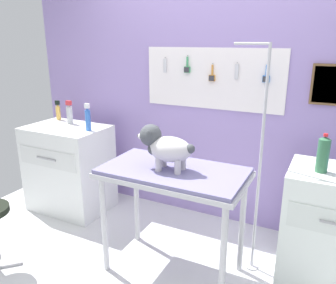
{
  "coord_description": "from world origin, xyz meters",
  "views": [
    {
      "loc": [
        1.06,
        -1.71,
        1.73
      ],
      "look_at": [
        0.02,
        0.35,
        1.02
      ],
      "focal_mm": 36.04,
      "sensor_mm": 36.0,
      "label": 1
    }
  ],
  "objects_px": {
    "grooming_table": "(173,181)",
    "cabinet_right": "(334,230)",
    "shampoo_bottle": "(70,114)",
    "grooming_arm": "(258,173)",
    "dog": "(164,146)",
    "counter_left": "(69,168)",
    "soda_bottle": "(323,154)"
  },
  "relations": [
    {
      "from": "grooming_table",
      "to": "cabinet_right",
      "type": "distance_m",
      "value": 1.19
    },
    {
      "from": "cabinet_right",
      "to": "shampoo_bottle",
      "type": "height_order",
      "value": "shampoo_bottle"
    },
    {
      "from": "grooming_table",
      "to": "shampoo_bottle",
      "type": "bearing_deg",
      "value": 158.86
    },
    {
      "from": "grooming_arm",
      "to": "shampoo_bottle",
      "type": "distance_m",
      "value": 2.03
    },
    {
      "from": "dog",
      "to": "cabinet_right",
      "type": "bearing_deg",
      "value": 19.64
    },
    {
      "from": "counter_left",
      "to": "soda_bottle",
      "type": "height_order",
      "value": "soda_bottle"
    },
    {
      "from": "counter_left",
      "to": "soda_bottle",
      "type": "bearing_deg",
      "value": -2.71
    },
    {
      "from": "counter_left",
      "to": "shampoo_bottle",
      "type": "relative_size",
      "value": 3.72
    },
    {
      "from": "cabinet_right",
      "to": "shampoo_bottle",
      "type": "relative_size",
      "value": 3.66
    },
    {
      "from": "counter_left",
      "to": "cabinet_right",
      "type": "relative_size",
      "value": 1.02
    },
    {
      "from": "grooming_table",
      "to": "grooming_arm",
      "type": "xyz_separation_m",
      "value": [
        0.54,
        0.31,
        0.05
      ]
    },
    {
      "from": "shampoo_bottle",
      "to": "soda_bottle",
      "type": "height_order",
      "value": "soda_bottle"
    },
    {
      "from": "counter_left",
      "to": "soda_bottle",
      "type": "xyz_separation_m",
      "value": [
        2.36,
        -0.11,
        0.55
      ]
    },
    {
      "from": "shampoo_bottle",
      "to": "grooming_arm",
      "type": "bearing_deg",
      "value": -7.34
    },
    {
      "from": "counter_left",
      "to": "shampoo_bottle",
      "type": "height_order",
      "value": "shampoo_bottle"
    },
    {
      "from": "grooming_table",
      "to": "cabinet_right",
      "type": "height_order",
      "value": "cabinet_right"
    },
    {
      "from": "grooming_table",
      "to": "shampoo_bottle",
      "type": "distance_m",
      "value": 1.59
    },
    {
      "from": "cabinet_right",
      "to": "soda_bottle",
      "type": "bearing_deg",
      "value": -161.25
    },
    {
      "from": "dog",
      "to": "counter_left",
      "type": "xyz_separation_m",
      "value": [
        -1.36,
        0.47,
        -0.57
      ]
    },
    {
      "from": "grooming_table",
      "to": "soda_bottle",
      "type": "height_order",
      "value": "soda_bottle"
    },
    {
      "from": "grooming_arm",
      "to": "dog",
      "type": "relative_size",
      "value": 3.9
    },
    {
      "from": "grooming_table",
      "to": "counter_left",
      "type": "distance_m",
      "value": 1.52
    },
    {
      "from": "shampoo_bottle",
      "to": "grooming_table",
      "type": "bearing_deg",
      "value": -21.14
    },
    {
      "from": "shampoo_bottle",
      "to": "cabinet_right",
      "type": "bearing_deg",
      "value": -4.25
    },
    {
      "from": "grooming_arm",
      "to": "dog",
      "type": "height_order",
      "value": "grooming_arm"
    },
    {
      "from": "grooming_table",
      "to": "counter_left",
      "type": "xyz_separation_m",
      "value": [
        -1.42,
        0.44,
        -0.31
      ]
    },
    {
      "from": "dog",
      "to": "shampoo_bottle",
      "type": "height_order",
      "value": "dog"
    },
    {
      "from": "counter_left",
      "to": "grooming_arm",
      "type": "bearing_deg",
      "value": -3.92
    },
    {
      "from": "grooming_table",
      "to": "grooming_arm",
      "type": "bearing_deg",
      "value": 30.03
    },
    {
      "from": "grooming_arm",
      "to": "soda_bottle",
      "type": "bearing_deg",
      "value": 3.09
    },
    {
      "from": "grooming_table",
      "to": "dog",
      "type": "relative_size",
      "value": 2.39
    },
    {
      "from": "grooming_table",
      "to": "dog",
      "type": "xyz_separation_m",
      "value": [
        -0.06,
        -0.03,
        0.26
      ]
    }
  ]
}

